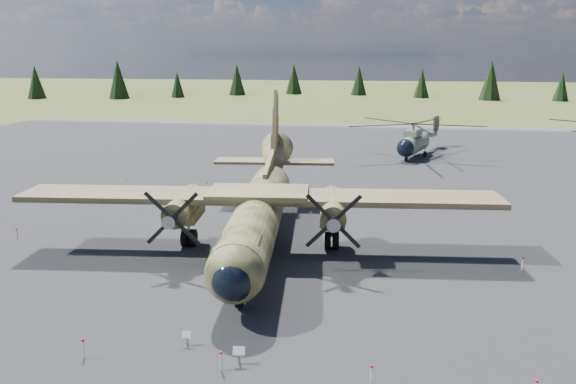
# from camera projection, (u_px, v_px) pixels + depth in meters

# --- Properties ---
(ground) EXTENTS (500.00, 500.00, 0.00)m
(ground) POSITION_uv_depth(u_px,v_px,m) (251.00, 254.00, 35.95)
(ground) COLOR #555C29
(ground) RESTS_ON ground
(apron) EXTENTS (120.00, 120.00, 0.04)m
(apron) POSITION_uv_depth(u_px,v_px,m) (279.00, 212.00, 45.52)
(apron) COLOR #515256
(apron) RESTS_ON ground
(transport_plane) EXTENTS (30.76, 27.81, 10.12)m
(transport_plane) POSITION_uv_depth(u_px,v_px,m) (260.00, 203.00, 37.07)
(transport_plane) COLOR #32361D
(transport_plane) RESTS_ON ground
(helicopter_near) EXTENTS (21.70, 21.78, 4.35)m
(helicopter_near) POSITION_uv_depth(u_px,v_px,m) (414.00, 133.00, 69.00)
(helicopter_near) COLOR gray
(helicopter_near) RESTS_ON ground
(info_placard_left) EXTENTS (0.43, 0.20, 0.67)m
(info_placard_left) POSITION_uv_depth(u_px,v_px,m) (187.00, 336.00, 24.58)
(info_placard_left) COLOR gray
(info_placard_left) RESTS_ON ground
(info_placard_right) EXTENTS (0.52, 0.26, 0.78)m
(info_placard_right) POSITION_uv_depth(u_px,v_px,m) (239.00, 353.00, 23.06)
(info_placard_right) COLOR gray
(info_placard_right) RESTS_ON ground
(barrier_fence) EXTENTS (33.12, 29.62, 0.85)m
(barrier_fence) POSITION_uv_depth(u_px,v_px,m) (243.00, 247.00, 35.83)
(barrier_fence) COLOR white
(barrier_fence) RESTS_ON ground
(treeline) EXTENTS (298.92, 304.78, 10.98)m
(treeline) POSITION_uv_depth(u_px,v_px,m) (232.00, 182.00, 34.71)
(treeline) COLOR black
(treeline) RESTS_ON ground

